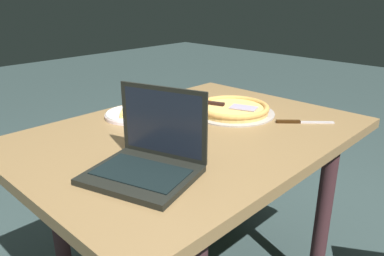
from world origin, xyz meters
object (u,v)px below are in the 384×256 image
(dining_table, at_px, (192,153))
(pizza_plate, at_px, (132,114))
(laptop, at_px, (148,157))
(pizza_tray, at_px, (232,109))
(table_knife, at_px, (299,122))

(dining_table, bearing_deg, pizza_plate, 100.53)
(laptop, relative_size, pizza_tray, 0.98)
(dining_table, distance_m, pizza_plate, 0.32)
(pizza_plate, relative_size, pizza_tray, 0.62)
(pizza_plate, height_order, table_knife, pizza_plate)
(dining_table, height_order, table_knife, table_knife)
(dining_table, bearing_deg, table_knife, -34.49)
(table_knife, bearing_deg, pizza_plate, 127.52)
(pizza_plate, height_order, pizza_tray, pizza_tray)
(pizza_tray, bearing_deg, dining_table, -175.57)
(laptop, distance_m, pizza_plate, 0.53)
(dining_table, height_order, laptop, laptop)
(dining_table, xyz_separation_m, laptop, (-0.34, -0.15, 0.14))
(dining_table, relative_size, laptop, 3.65)
(pizza_plate, bearing_deg, table_knife, -52.48)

